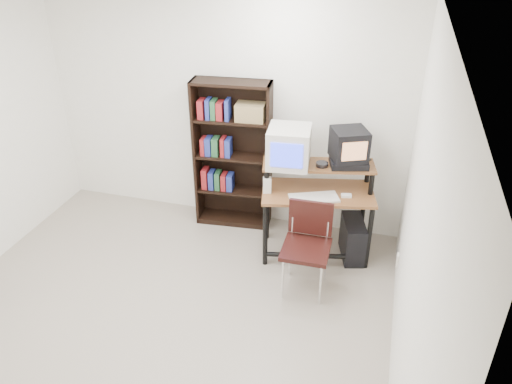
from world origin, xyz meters
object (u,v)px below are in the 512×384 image
(crt_monitor, at_px, (289,147))
(crt_tv, at_px, (349,145))
(bookshelf, at_px, (233,153))
(computer_desk, at_px, (317,196))
(pc_tower, at_px, (353,239))
(school_chair, at_px, (308,239))

(crt_monitor, height_order, crt_tv, crt_monitor)
(bookshelf, bearing_deg, crt_tv, -15.05)
(computer_desk, bearing_deg, pc_tower, -9.37)
(pc_tower, distance_m, school_chair, 0.76)
(computer_desk, height_order, crt_tv, crt_tv)
(bookshelf, bearing_deg, crt_monitor, -31.43)
(pc_tower, height_order, bookshelf, bookshelf)
(crt_tv, bearing_deg, bookshelf, 145.64)
(pc_tower, bearing_deg, crt_monitor, 164.55)
(computer_desk, xyz_separation_m, crt_monitor, (-0.31, 0.02, 0.49))
(crt_tv, xyz_separation_m, school_chair, (-0.24, -0.71, -0.67))
(crt_tv, bearing_deg, school_chair, -133.25)
(crt_tv, relative_size, pc_tower, 0.94)
(computer_desk, relative_size, crt_monitor, 2.64)
(crt_monitor, distance_m, school_chair, 0.92)
(computer_desk, height_order, bookshelf, bookshelf)
(crt_monitor, height_order, pc_tower, crt_monitor)
(crt_monitor, xyz_separation_m, crt_tv, (0.56, 0.12, 0.04))
(pc_tower, xyz_separation_m, bookshelf, (-1.39, 0.34, 0.65))
(crt_tv, xyz_separation_m, pc_tower, (0.14, -0.12, -0.99))
(crt_monitor, bearing_deg, school_chair, -66.92)
(crt_tv, relative_size, school_chair, 0.49)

